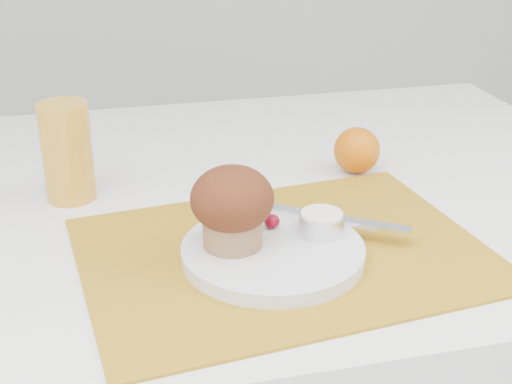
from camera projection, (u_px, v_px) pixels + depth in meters
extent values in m
cube|color=#AA7817|center=(284.00, 252.00, 0.81)|extent=(0.48, 0.38, 0.00)
cylinder|color=silver|center=(273.00, 252.00, 0.79)|extent=(0.23, 0.23, 0.02)
cylinder|color=silver|center=(321.00, 224.00, 0.81)|extent=(0.06, 0.06, 0.02)
cylinder|color=white|center=(322.00, 215.00, 0.81)|extent=(0.05, 0.05, 0.01)
ellipsoid|color=#59020F|center=(272.00, 221.00, 0.82)|extent=(0.02, 0.02, 0.02)
ellipsoid|color=#57020F|center=(307.00, 217.00, 0.83)|extent=(0.02, 0.02, 0.02)
cube|color=silver|center=(323.00, 217.00, 0.85)|extent=(0.18, 0.14, 0.01)
sphere|color=#D36707|center=(357.00, 150.00, 1.02)|extent=(0.07, 0.07, 0.07)
cylinder|color=gold|center=(67.00, 152.00, 0.92)|extent=(0.07, 0.07, 0.13)
cylinder|color=#9B704B|center=(233.00, 230.00, 0.78)|extent=(0.08, 0.08, 0.03)
ellipsoid|color=black|center=(232.00, 199.00, 0.77)|extent=(0.09, 0.09, 0.07)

